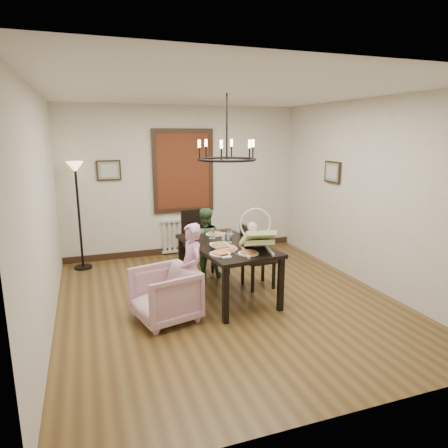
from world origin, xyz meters
TOP-DOWN VIEW (x-y plane):
  - room_shell at (0.00, 0.37)m, footprint 4.51×5.00m
  - dining_table at (0.05, 0.20)m, footprint 1.13×1.76m
  - chair_far at (-0.04, 1.36)m, footprint 0.48×0.48m
  - chair_right at (0.62, 0.36)m, footprint 0.45×0.45m
  - armchair at (-0.93, -0.28)m, footprint 0.89×0.88m
  - elderly_woman at (-0.57, -0.24)m, footprint 0.28×0.39m
  - seated_man at (-0.03, 1.02)m, footprint 0.48×0.38m
  - baby_bouncer at (0.30, -0.29)m, footprint 0.55×0.68m
  - salad_bowl at (-0.12, -0.01)m, footprint 0.32×0.32m
  - pizza_platter at (-0.05, -0.08)m, footprint 0.30×0.30m
  - drinking_glass at (0.08, 0.23)m, footprint 0.07×0.07m
  - window_blinds at (0.00, 2.46)m, footprint 1.00×0.03m
  - radiator at (0.00, 2.48)m, footprint 0.92×0.12m
  - picture_back at (-1.35, 2.47)m, footprint 0.42×0.03m
  - picture_right at (2.21, 0.90)m, footprint 0.03×0.42m
  - floor_lamp at (-1.90, 2.15)m, footprint 0.30×0.30m
  - chandelier at (0.05, 0.20)m, footprint 0.80×0.80m

SIDE VIEW (x-z plane):
  - armchair at x=-0.93m, z-range 0.00..0.67m
  - radiator at x=0.00m, z-range 0.04..0.66m
  - seated_man at x=-0.03m, z-range 0.00..0.95m
  - chair_right at x=0.62m, z-range 0.00..0.97m
  - elderly_woman at x=-0.57m, z-range 0.00..1.00m
  - chair_far at x=-0.04m, z-range 0.00..1.04m
  - dining_table at x=0.05m, z-range 0.30..1.08m
  - pizza_platter at x=-0.05m, z-range 0.77..0.81m
  - salad_bowl at x=-0.12m, z-range 0.77..0.85m
  - drinking_glass at x=0.08m, z-range 0.77..0.92m
  - floor_lamp at x=-1.90m, z-range 0.00..1.80m
  - baby_bouncer at x=0.30m, z-range 0.77..1.17m
  - room_shell at x=0.00m, z-range -0.01..2.80m
  - window_blinds at x=0.00m, z-range 0.90..2.30m
  - picture_back at x=-1.35m, z-range 1.47..1.83m
  - picture_right at x=2.21m, z-range 1.47..1.83m
  - chandelier at x=0.05m, z-range 1.93..1.97m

